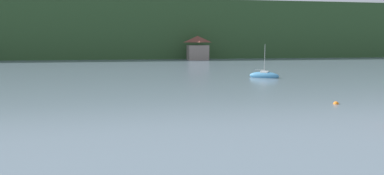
{
  "coord_description": "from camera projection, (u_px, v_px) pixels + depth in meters",
  "views": [
    {
      "loc": [
        -4.69,
        12.6,
        5.36
      ],
      "look_at": [
        0.0,
        41.03,
        1.35
      ],
      "focal_mm": 30.76,
      "sensor_mm": 36.0,
      "label": 1
    }
  ],
  "objects": [
    {
      "name": "sailboat_far_5",
      "position": [
        264.0,
        76.0,
        49.52
      ],
      "size": [
        4.41,
        3.58,
        5.41
      ],
      "rotation": [
        0.0,
        0.0,
        5.68
      ],
      "color": "teal",
      "rests_on": "ground_plane"
    },
    {
      "name": "mooring_buoy_far",
      "position": [
        336.0,
        104.0,
        28.59
      ],
      "size": [
        0.46,
        0.46,
        0.46
      ],
      "primitive_type": "sphere",
      "color": "orange",
      "rests_on": "ground_plane"
    },
    {
      "name": "shore_building_westcentral",
      "position": [
        198.0,
        48.0,
        98.12
      ],
      "size": [
        6.2,
        5.86,
        7.13
      ],
      "color": "gray",
      "rests_on": "ground_plane"
    },
    {
      "name": "wooded_hillside",
      "position": [
        89.0,
        35.0,
        122.52
      ],
      "size": [
        352.0,
        46.66,
        33.95
      ],
      "color": "#2D4C28",
      "rests_on": "ground_plane"
    }
  ]
}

